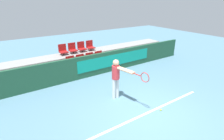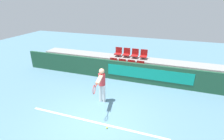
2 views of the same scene
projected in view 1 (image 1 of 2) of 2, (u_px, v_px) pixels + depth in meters
The scene contains 15 objects.
ground_plane at pixel (145, 113), 5.79m from camera, with size 30.00×30.00×0.00m, color slate.
court_baseline at pixel (146, 114), 5.76m from camera, with size 5.32×0.08×0.01m.
barrier_wall at pixel (93, 65), 8.44m from camera, with size 12.11×0.14×1.08m.
bleacher_tier_front at pixel (87, 68), 9.01m from camera, with size 11.71×1.03×0.39m.
bleacher_tier_middle at pixel (79, 59), 9.73m from camera, with size 11.71×1.03×0.77m.
stadium_chair_0 at pixel (71, 63), 8.54m from camera, with size 0.42×0.39×0.55m.
stadium_chair_1 at pixel (81, 61), 8.81m from camera, with size 0.42×0.39×0.55m.
stadium_chair_2 at pixel (90, 59), 9.08m from camera, with size 0.42×0.39×0.55m.
stadium_chair_3 at pixel (99, 57), 9.35m from camera, with size 0.42×0.39×0.55m.
stadium_chair_4 at pixel (63, 50), 9.18m from camera, with size 0.42×0.39×0.55m.
stadium_chair_5 at pixel (73, 49), 9.46m from camera, with size 0.42×0.39×0.55m.
stadium_chair_6 at pixel (82, 47), 9.73m from camera, with size 0.42×0.39×0.55m.
stadium_chair_7 at pixel (90, 46), 10.00m from camera, with size 0.42×0.39×0.55m.
tennis_player at pixel (118, 76), 6.28m from camera, with size 0.41×1.55×1.54m.
tennis_ball at pixel (161, 110), 5.90m from camera, with size 0.07×0.07×0.07m.
Camera 1 is at (-3.57, -3.41, 3.52)m, focal length 28.00 mm.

